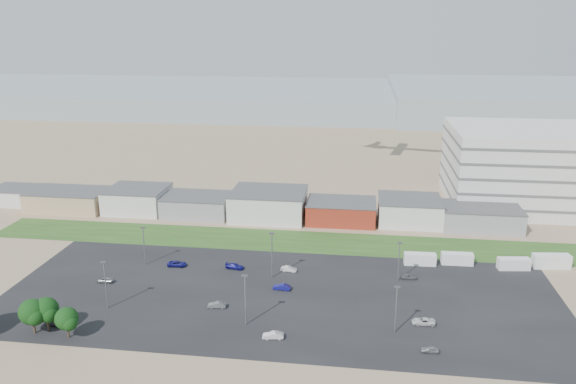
% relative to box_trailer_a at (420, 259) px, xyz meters
% --- Properties ---
extents(ground, '(700.00, 700.00, 0.00)m').
position_rel_box_trailer_a_xyz_m(ground, '(-36.40, -40.76, -1.43)').
color(ground, '#8F745B').
rests_on(ground, ground).
extents(parking_lot, '(120.00, 50.00, 0.01)m').
position_rel_box_trailer_a_xyz_m(parking_lot, '(-31.40, -20.76, -1.42)').
color(parking_lot, black).
rests_on(parking_lot, ground).
extents(grass_strip, '(160.00, 16.00, 0.02)m').
position_rel_box_trailer_a_xyz_m(grass_strip, '(-36.40, 11.24, -1.42)').
color(grass_strip, '#254C1C').
rests_on(grass_strip, ground).
extents(hills_backdrop, '(700.00, 200.00, 9.00)m').
position_rel_box_trailer_a_xyz_m(hills_backdrop, '(3.60, 274.24, 3.07)').
color(hills_backdrop, gray).
rests_on(hills_backdrop, ground).
extents(building_row, '(170.00, 20.00, 8.00)m').
position_rel_box_trailer_a_xyz_m(building_row, '(-53.40, 30.24, 2.57)').
color(building_row, silver).
rests_on(building_row, ground).
extents(box_trailer_a, '(7.68, 2.57, 2.86)m').
position_rel_box_trailer_a_xyz_m(box_trailer_a, '(0.00, 0.00, 0.00)').
color(box_trailer_a, silver).
rests_on(box_trailer_a, ground).
extents(box_trailer_b, '(7.60, 2.49, 2.84)m').
position_rel_box_trailer_a_xyz_m(box_trailer_b, '(9.01, 1.42, -0.01)').
color(box_trailer_b, silver).
rests_on(box_trailer_b, ground).
extents(box_trailer_c, '(7.71, 3.25, 2.80)m').
position_rel_box_trailer_a_xyz_m(box_trailer_c, '(21.98, 0.12, -0.03)').
color(box_trailer_c, silver).
rests_on(box_trailer_c, ground).
extents(box_trailer_d, '(9.02, 3.70, 3.29)m').
position_rel_box_trailer_a_xyz_m(box_trailer_d, '(31.19, 2.39, 0.22)').
color(box_trailer_d, silver).
rests_on(box_trailer_d, ground).
extents(tree_mid, '(5.25, 5.25, 7.87)m').
position_rel_box_trailer_a_xyz_m(tree_mid, '(-75.28, -42.28, 2.51)').
color(tree_mid, black).
rests_on(tree_mid, ground).
extents(tree_right, '(5.11, 5.11, 7.66)m').
position_rel_box_trailer_a_xyz_m(tree_right, '(-73.30, -40.93, 2.40)').
color(tree_right, black).
rests_on(tree_right, ground).
extents(tree_near, '(4.61, 4.61, 6.92)m').
position_rel_box_trailer_a_xyz_m(tree_near, '(-68.13, -42.88, 2.03)').
color(tree_near, black).
rests_on(tree_near, ground).
extents(lightpole_front_l, '(1.21, 0.51, 10.32)m').
position_rel_box_trailer_a_xyz_m(lightpole_front_l, '(-65.90, -31.03, 3.73)').
color(lightpole_front_l, slate).
rests_on(lightpole_front_l, ground).
extents(lightpole_front_m, '(1.24, 0.52, 10.51)m').
position_rel_box_trailer_a_xyz_m(lightpole_front_m, '(-36.24, -33.82, 3.83)').
color(lightpole_front_m, slate).
rests_on(lightpole_front_m, ground).
extents(lightpole_front_r, '(1.13, 0.47, 9.61)m').
position_rel_box_trailer_a_xyz_m(lightpole_front_r, '(-7.59, -32.97, 3.37)').
color(lightpole_front_r, slate).
rests_on(lightpole_front_r, ground).
extents(lightpole_back_l, '(1.13, 0.47, 9.62)m').
position_rel_box_trailer_a_xyz_m(lightpole_back_l, '(-66.47, -8.79, 3.38)').
color(lightpole_back_l, slate).
rests_on(lightpole_back_l, ground).
extents(lightpole_back_m, '(1.29, 0.54, 10.98)m').
position_rel_box_trailer_a_xyz_m(lightpole_back_m, '(-34.56, -11.99, 4.06)').
color(lightpole_back_m, slate).
rests_on(lightpole_back_m, ground).
extents(lightpole_back_r, '(1.11, 0.46, 9.41)m').
position_rel_box_trailer_a_xyz_m(lightpole_back_r, '(-5.79, -9.99, 3.27)').
color(lightpole_back_r, slate).
rests_on(lightpole_back_r, ground).
extents(parked_car_0, '(4.54, 2.16, 1.25)m').
position_rel_box_trailer_a_xyz_m(parked_car_0, '(-1.86, -29.13, -0.80)').
color(parked_car_0, silver).
rests_on(parked_car_0, ground).
extents(parked_car_2, '(3.24, 1.34, 1.10)m').
position_rel_box_trailer_a_xyz_m(parked_car_2, '(-1.69, -39.06, -0.88)').
color(parked_car_2, '#A5A5AA').
rests_on(parked_car_2, ground).
extents(parked_car_4, '(3.90, 1.68, 1.25)m').
position_rel_box_trailer_a_xyz_m(parked_car_4, '(-43.56, -27.90, -0.80)').
color(parked_car_4, '#595B5E').
rests_on(parked_car_4, ground).
extents(parked_car_5, '(3.70, 1.54, 1.25)m').
position_rel_box_trailer_a_xyz_m(parked_car_5, '(-71.68, -19.75, -0.80)').
color(parked_car_5, '#A5A5AA').
rests_on(parked_car_5, ground).
extents(parked_car_6, '(4.69, 2.38, 1.31)m').
position_rel_box_trailer_a_xyz_m(parked_car_6, '(-44.23, -8.46, -0.78)').
color(parked_car_6, navy).
rests_on(parked_car_6, ground).
extents(parked_car_7, '(4.04, 1.68, 1.30)m').
position_rel_box_trailer_a_xyz_m(parked_car_7, '(-31.44, -17.99, -0.78)').
color(parked_car_7, navy).
rests_on(parked_car_7, ground).
extents(parked_car_8, '(3.76, 1.82, 1.24)m').
position_rel_box_trailer_a_xyz_m(parked_car_8, '(-3.18, -8.75, -0.81)').
color(parked_car_8, '#595B5E').
rests_on(parked_car_8, ground).
extents(parked_car_9, '(4.71, 2.37, 1.28)m').
position_rel_box_trailer_a_xyz_m(parked_car_9, '(-58.42, -8.90, -0.79)').
color(parked_car_9, navy).
rests_on(parked_car_9, ground).
extents(parked_car_10, '(4.46, 2.11, 1.26)m').
position_rel_box_trailer_a_xyz_m(parked_car_10, '(-72.72, -38.95, -0.80)').
color(parked_car_10, '#595B5E').
rests_on(parked_car_10, ground).
extents(parked_car_11, '(3.87, 1.71, 1.24)m').
position_rel_box_trailer_a_xyz_m(parked_car_11, '(-31.14, -8.20, -0.81)').
color(parked_car_11, silver).
rests_on(parked_car_11, ground).
extents(parked_car_13, '(4.09, 1.87, 1.30)m').
position_rel_box_trailer_a_xyz_m(parked_car_13, '(-30.18, -38.15, -0.78)').
color(parked_car_13, silver).
rests_on(parked_car_13, ground).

